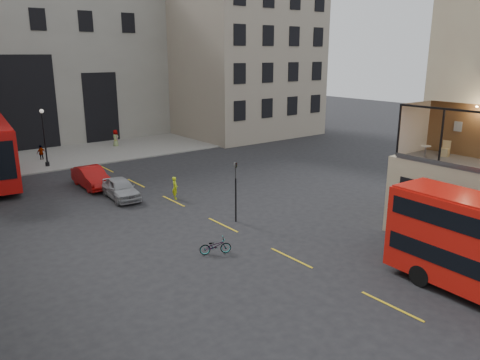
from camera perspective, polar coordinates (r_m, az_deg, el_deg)
ground at (r=22.60m, az=20.94°, el=-12.61°), size 140.00×140.00×0.00m
gateway at (r=59.19m, az=-26.21°, el=12.99°), size 35.00×10.60×18.00m
building_right at (r=62.41m, az=-0.77°, el=15.46°), size 16.60×18.60×20.00m
pavement_far at (r=50.26m, az=-23.65°, el=2.35°), size 40.00×12.00×0.12m
traffic_light_near at (r=28.51m, az=-0.52°, el=-0.52°), size 0.16×0.20×3.80m
street_lamp_b at (r=46.02m, az=-22.68°, el=4.34°), size 0.36×0.36×5.33m
car_a at (r=34.68m, az=-14.36°, el=-1.00°), size 2.11×4.55×1.51m
car_b at (r=38.20m, az=-17.64°, el=0.32°), size 1.76×4.90×1.61m
bicycle at (r=24.66m, az=-3.03°, el=-8.03°), size 1.76×1.22×0.88m
cyclist at (r=33.83m, az=-7.93°, el=-0.96°), size 0.59×0.70×1.63m
pedestrian_c at (r=49.34m, az=-23.07°, el=3.05°), size 0.97×0.59×1.55m
pedestrian_d at (r=53.98m, az=-14.92°, el=4.92°), size 0.69×0.99×1.92m
cafe_table_far at (r=27.54m, az=21.67°, el=3.45°), size 0.55×0.55×0.68m
cafe_chair_d at (r=28.43m, az=23.71°, el=3.19°), size 0.51×0.51×0.87m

